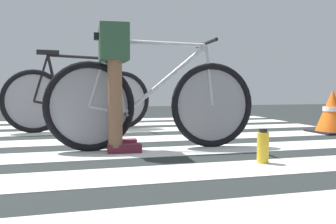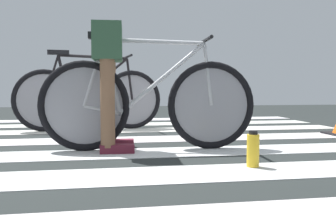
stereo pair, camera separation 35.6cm
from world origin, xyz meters
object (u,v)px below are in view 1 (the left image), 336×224
at_px(cyclist_1_of_2, 114,70).
at_px(bicycle_2_of_2, 79,98).
at_px(bicycle_1_of_2, 153,103).
at_px(water_bottle, 263,147).
at_px(traffic_cone, 332,112).

height_order(cyclist_1_of_2, bicycle_2_of_2, cyclist_1_of_2).
bearing_deg(bicycle_1_of_2, water_bottle, -50.16).
distance_m(bicycle_1_of_2, cyclist_1_of_2, 0.40).
relative_size(cyclist_1_of_2, traffic_cone, 2.02).
distance_m(cyclist_1_of_2, bicycle_2_of_2, 1.55).
bearing_deg(bicycle_1_of_2, traffic_cone, 17.56).
bearing_deg(cyclist_1_of_2, water_bottle, -38.52).
height_order(cyclist_1_of_2, traffic_cone, cyclist_1_of_2).
height_order(bicycle_2_of_2, traffic_cone, bicycle_2_of_2).
bearing_deg(water_bottle, cyclist_1_of_2, 138.35).
height_order(bicycle_1_of_2, water_bottle, bicycle_1_of_2).
relative_size(bicycle_1_of_2, traffic_cone, 3.53).
distance_m(bicycle_2_of_2, traffic_cone, 2.91).
xyz_separation_m(bicycle_2_of_2, traffic_cone, (2.74, -0.96, -0.15)).
bearing_deg(water_bottle, bicycle_2_of_2, 115.60).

